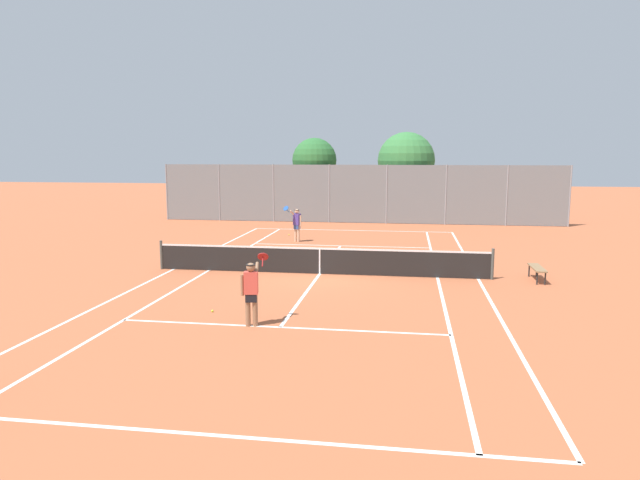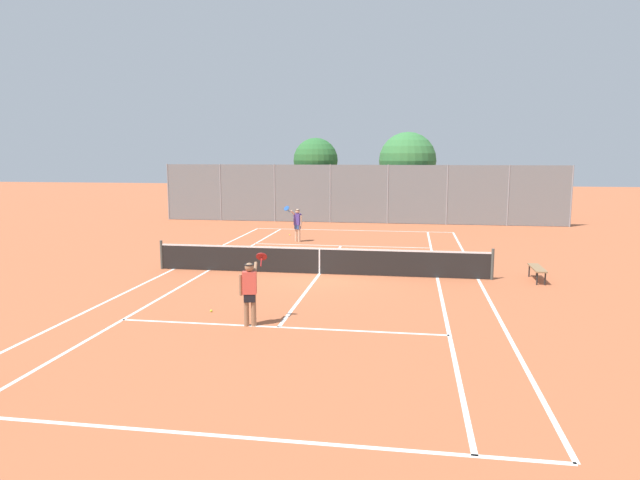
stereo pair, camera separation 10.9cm
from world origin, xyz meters
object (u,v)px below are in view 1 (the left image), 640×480
at_px(player_near_side, 251,289).
at_px(tennis_net, 320,260).
at_px(player_far_left, 297,223).
at_px(loose_tennis_ball_0, 289,235).
at_px(loose_tennis_ball_1, 212,311).
at_px(courtside_bench, 537,269).
at_px(tree_behind_right, 407,162).
at_px(tree_behind_left, 315,162).

bearing_deg(player_near_side, tennis_net, 83.49).
distance_m(player_far_left, loose_tennis_ball_0, 2.40).
bearing_deg(loose_tennis_ball_0, loose_tennis_ball_1, -86.27).
height_order(courtside_bench, tree_behind_right, tree_behind_right).
bearing_deg(player_far_left, tennis_net, -72.87).
bearing_deg(loose_tennis_ball_0, tree_behind_left, 89.07).
xyz_separation_m(courtside_bench, tree_behind_left, (-10.38, 17.07, 3.34)).
xyz_separation_m(player_far_left, tree_behind_left, (-0.70, 9.80, 2.82)).
relative_size(loose_tennis_ball_0, courtside_bench, 0.04).
xyz_separation_m(courtside_bench, tree_behind_right, (-4.49, 17.67, 3.33)).
relative_size(player_far_left, tree_behind_right, 0.31).
bearing_deg(tree_behind_left, tree_behind_right, 5.82).
distance_m(loose_tennis_ball_0, loose_tennis_ball_1, 14.78).
distance_m(tennis_net, tree_behind_right, 18.27).
distance_m(player_far_left, courtside_bench, 12.12).
bearing_deg(tree_behind_left, tennis_net, -80.21).
distance_m(tree_behind_left, tree_behind_right, 5.92).
relative_size(loose_tennis_ball_1, tree_behind_left, 0.01).
bearing_deg(tree_behind_left, courtside_bench, -58.70).
height_order(player_far_left, loose_tennis_ball_0, player_far_left).
bearing_deg(courtside_bench, loose_tennis_ball_0, 138.36).
distance_m(loose_tennis_ball_0, tree_behind_right, 10.93).
height_order(player_near_side, loose_tennis_ball_0, player_near_side).
xyz_separation_m(player_near_side, player_far_left, (-1.53, 13.72, 0.00)).
relative_size(player_near_side, loose_tennis_ball_1, 26.88).
bearing_deg(courtside_bench, tree_behind_right, 104.26).
relative_size(courtside_bench, tree_behind_left, 0.28).
bearing_deg(loose_tennis_ball_0, player_far_left, -68.35).
height_order(player_far_left, tree_behind_left, tree_behind_left).
bearing_deg(loose_tennis_ball_0, tennis_net, -71.86).
distance_m(player_far_left, tree_behind_left, 10.22).
relative_size(player_far_left, tree_behind_left, 0.34).
bearing_deg(tennis_net, tree_behind_right, 80.61).
xyz_separation_m(tree_behind_left, tree_behind_right, (5.89, 0.60, -0.01)).
bearing_deg(tree_behind_right, tennis_net, -99.39).
height_order(loose_tennis_ball_1, tree_behind_left, tree_behind_left).
xyz_separation_m(tennis_net, loose_tennis_ball_0, (-3.08, 9.40, -0.48)).
height_order(player_near_side, player_far_left, same).
height_order(tennis_net, tree_behind_left, tree_behind_left).
xyz_separation_m(player_far_left, loose_tennis_ball_1, (0.14, -12.68, -0.89)).
bearing_deg(tree_behind_left, loose_tennis_ball_0, -90.93).
bearing_deg(tree_behind_left, loose_tennis_ball_1, -87.87).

